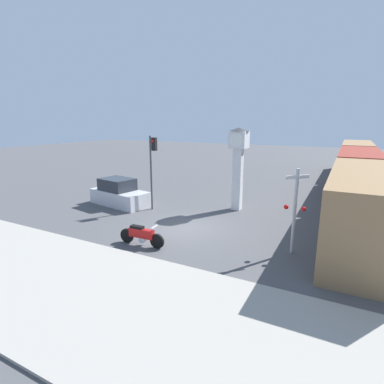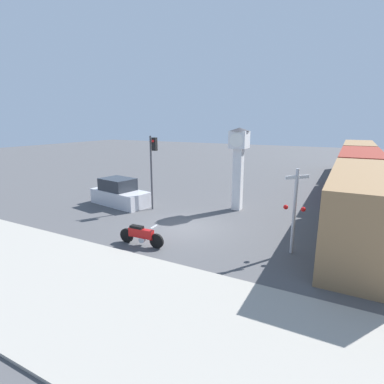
{
  "view_description": "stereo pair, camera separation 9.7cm",
  "coord_description": "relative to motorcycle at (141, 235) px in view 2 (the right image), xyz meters",
  "views": [
    {
      "loc": [
        7.32,
        -13.25,
        5.53
      ],
      "look_at": [
        -0.03,
        0.87,
        1.78
      ],
      "focal_mm": 28.0,
      "sensor_mm": 36.0,
      "label": 1
    },
    {
      "loc": [
        7.41,
        -13.2,
        5.53
      ],
      "look_at": [
        -0.03,
        0.87,
        1.78
      ],
      "focal_mm": 28.0,
      "sensor_mm": 36.0,
      "label": 2
    }
  ],
  "objects": [
    {
      "name": "ground_plane",
      "position": [
        0.63,
        2.95,
        -0.49
      ],
      "size": [
        120.0,
        120.0,
        0.0
      ],
      "primitive_type": "plane",
      "color": "#4C4C4F"
    },
    {
      "name": "sidewalk_strip",
      "position": [
        0.63,
        -4.0,
        -0.44
      ],
      "size": [
        36.0,
        6.0,
        0.1
      ],
      "color": "#9E998E",
      "rests_on": "ground_plane"
    },
    {
      "name": "motorcycle",
      "position": [
        0.0,
        0.0,
        0.0
      ],
      "size": [
        2.31,
        0.5,
        1.02
      ],
      "rotation": [
        0.0,
        0.0,
        0.05
      ],
      "color": "black",
      "rests_on": "ground_plane"
    },
    {
      "name": "clock_tower",
      "position": [
        1.92,
        7.55,
        2.93
      ],
      "size": [
        1.26,
        1.26,
        5.18
      ],
      "color": "white",
      "rests_on": "ground_plane"
    },
    {
      "name": "freight_train",
      "position": [
        8.77,
        15.49,
        1.21
      ],
      "size": [
        2.8,
        31.23,
        3.4
      ],
      "color": "olive",
      "rests_on": "ground_plane"
    },
    {
      "name": "traffic_light",
      "position": [
        -2.8,
        5.05,
        2.71
      ],
      "size": [
        0.5,
        0.35,
        4.69
      ],
      "color": "#47474C",
      "rests_on": "ground_plane"
    },
    {
      "name": "railroad_crossing_signal",
      "position": [
        6.23,
        2.36,
        1.52
      ],
      "size": [
        0.9,
        0.82,
        3.68
      ],
      "color": "#B7B7BC",
      "rests_on": "ground_plane"
    },
    {
      "name": "parked_car",
      "position": [
        -5.55,
        4.92,
        0.26
      ],
      "size": [
        4.44,
        2.49,
        1.8
      ],
      "rotation": [
        0.0,
        0.0,
        -0.17
      ],
      "color": "silver",
      "rests_on": "ground_plane"
    }
  ]
}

